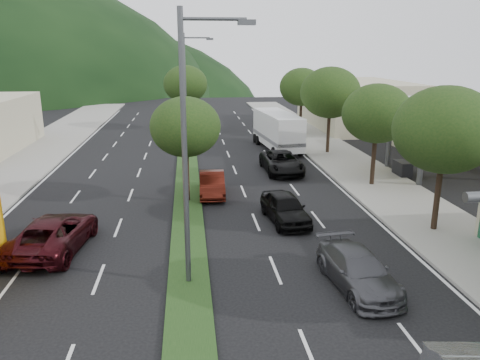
{
  "coord_description": "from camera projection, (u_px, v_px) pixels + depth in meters",
  "views": [
    {
      "loc": [
        0.15,
        -8.29,
        8.62
      ],
      "look_at": [
        2.59,
        13.46,
        2.51
      ],
      "focal_mm": 35.0,
      "sensor_mm": 36.0,
      "label": 1
    }
  ],
  "objects": [
    {
      "name": "sidewalk_right",
      "position": [
        353.0,
        166.0,
        35.48
      ],
      "size": [
        5.0,
        90.0,
        0.15
      ],
      "primitive_type": "cube",
      "color": "gray",
      "rests_on": "ground"
    },
    {
      "name": "sidewalk_left",
      "position": [
        1.0,
        176.0,
        32.75
      ],
      "size": [
        6.0,
        90.0,
        0.15
      ],
      "primitive_type": "cube",
      "color": "gray",
      "rests_on": "ground"
    },
    {
      "name": "median",
      "position": [
        187.0,
        162.0,
        37.02
      ],
      "size": [
        1.6,
        56.0,
        0.12
      ],
      "primitive_type": "cube",
      "color": "#193413",
      "rests_on": "ground"
    },
    {
      "name": "gas_canopy",
      "position": [
        463.0,
        110.0,
        32.08
      ],
      "size": [
        12.2,
        8.2,
        5.25
      ],
      "color": "silver",
      "rests_on": "ground"
    },
    {
      "name": "bldg_right_far",
      "position": [
        356.0,
        104.0,
        53.74
      ],
      "size": [
        10.0,
        16.0,
        5.2
      ],
      "primitive_type": "cube",
      "color": "beige",
      "rests_on": "ground"
    },
    {
      "name": "tree_r_b",
      "position": [
        445.0,
        130.0,
        21.65
      ],
      "size": [
        4.8,
        4.8,
        6.94
      ],
      "color": "black",
      "rests_on": "sidewalk_right"
    },
    {
      "name": "tree_r_c",
      "position": [
        377.0,
        114.0,
        29.39
      ],
      "size": [
        4.4,
        4.4,
        6.48
      ],
      "color": "black",
      "rests_on": "sidewalk_right"
    },
    {
      "name": "tree_r_d",
      "position": [
        330.0,
        93.0,
        38.84
      ],
      "size": [
        5.0,
        5.0,
        7.17
      ],
      "color": "black",
      "rests_on": "sidewalk_right"
    },
    {
      "name": "tree_r_e",
      "position": [
        302.0,
        87.0,
        48.49
      ],
      "size": [
        4.6,
        4.6,
        6.71
      ],
      "color": "black",
      "rests_on": "sidewalk_right"
    },
    {
      "name": "tree_med_near",
      "position": [
        185.0,
        127.0,
        26.28
      ],
      "size": [
        4.0,
        4.0,
        6.02
      ],
      "color": "black",
      "rests_on": "median"
    },
    {
      "name": "tree_med_far",
      "position": [
        185.0,
        84.0,
        51.01
      ],
      "size": [
        4.8,
        4.8,
        6.94
      ],
      "color": "black",
      "rests_on": "median"
    },
    {
      "name": "streetlight_near",
      "position": [
        190.0,
        139.0,
        16.41
      ],
      "size": [
        2.6,
        0.25,
        10.0
      ],
      "color": "#47494C",
      "rests_on": "ground"
    },
    {
      "name": "streetlight_mid",
      "position": [
        188.0,
        86.0,
        40.35
      ],
      "size": [
        2.6,
        0.25,
        10.0
      ],
      "color": "#47494C",
      "rests_on": "ground"
    },
    {
      "name": "suv_maroon",
      "position": [
        54.0,
        233.0,
        20.64
      ],
      "size": [
        3.32,
        5.98,
        1.58
      ],
      "primitive_type": "imported",
      "rotation": [
        0.0,
        0.0,
        3.02
      ],
      "color": "black",
      "rests_on": "ground"
    },
    {
      "name": "car_queue_a",
      "position": [
        285.0,
        208.0,
        24.12
      ],
      "size": [
        2.25,
        4.59,
        1.51
      ],
      "primitive_type": "imported",
      "rotation": [
        0.0,
        0.0,
        0.11
      ],
      "color": "black",
      "rests_on": "ground"
    },
    {
      "name": "car_queue_b",
      "position": [
        358.0,
        270.0,
        17.44
      ],
      "size": [
        2.4,
        4.91,
        1.38
      ],
      "primitive_type": "imported",
      "rotation": [
        0.0,
        0.0,
        0.1
      ],
      "color": "#434347",
      "rests_on": "ground"
    },
    {
      "name": "car_queue_c",
      "position": [
        212.0,
        184.0,
        28.55
      ],
      "size": [
        1.63,
        4.34,
        1.42
      ],
      "primitive_type": "imported",
      "rotation": [
        0.0,
        0.0,
        -0.03
      ],
      "color": "#45130B",
      "rests_on": "ground"
    },
    {
      "name": "car_queue_d",
      "position": [
        282.0,
        162.0,
        33.89
      ],
      "size": [
        2.66,
        5.52,
        1.52
      ],
      "primitive_type": "imported",
      "rotation": [
        0.0,
        0.0,
        0.03
      ],
      "color": "black",
      "rests_on": "ground"
    },
    {
      "name": "motorhome",
      "position": [
        277.0,
        130.0,
        41.6
      ],
      "size": [
        3.39,
        8.66,
        3.24
      ],
      "rotation": [
        0.0,
        0.0,
        0.1
      ],
      "color": "silver",
      "rests_on": "ground"
    }
  ]
}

